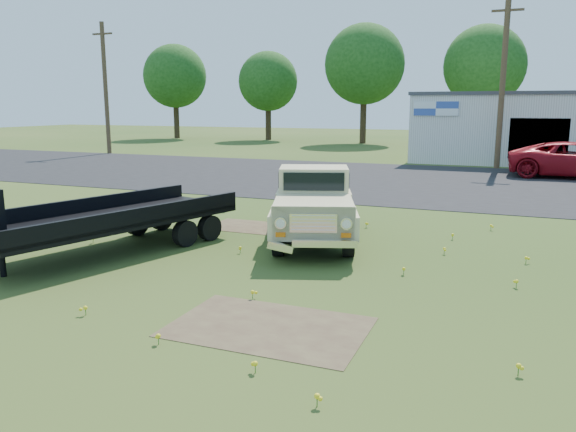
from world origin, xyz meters
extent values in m
plane|color=#294616|center=(0.00, 0.00, 0.00)|extent=(140.00, 140.00, 0.00)
cube|color=black|center=(0.00, 15.00, 0.00)|extent=(90.00, 14.00, 0.02)
cube|color=#4D3829|center=(1.50, -3.00, 0.00)|extent=(3.00, 2.00, 0.01)
cube|color=#4D3829|center=(-2.00, 3.50, 0.00)|extent=(2.20, 1.60, 0.01)
cube|color=beige|center=(6.00, 27.00, 2.00)|extent=(14.00, 8.00, 4.00)
cube|color=#3F3F44|center=(6.00, 27.00, 4.05)|extent=(14.20, 8.20, 0.20)
cube|color=black|center=(6.00, 23.05, 1.60)|extent=(3.00, 0.10, 2.20)
cube|color=white|center=(0.50, 22.95, 3.20)|extent=(2.50, 0.08, 0.80)
cylinder|color=#473721|center=(-22.00, 22.00, 4.50)|extent=(0.30, 0.30, 9.00)
cube|color=#473721|center=(-22.00, 22.00, 8.20)|extent=(1.60, 0.12, 0.12)
cylinder|color=#473721|center=(4.00, 22.00, 4.50)|extent=(0.30, 0.30, 9.00)
cube|color=#473721|center=(4.00, 22.00, 8.20)|extent=(1.60, 0.12, 0.12)
cylinder|color=#332517|center=(-28.00, 40.00, 1.80)|extent=(0.56, 0.56, 3.60)
sphere|color=#184313|center=(-28.00, 40.00, 6.32)|extent=(6.40, 6.40, 6.40)
cylinder|color=#332517|center=(-18.00, 41.00, 1.62)|extent=(0.56, 0.56, 3.24)
sphere|color=#184313|center=(-18.00, 41.00, 5.69)|extent=(5.76, 5.76, 5.76)
cylinder|color=#332517|center=(-8.00, 39.50, 1.98)|extent=(0.56, 0.56, 3.96)
sphere|color=#184313|center=(-8.00, 39.50, 6.95)|extent=(7.04, 7.04, 7.04)
cylinder|color=#332517|center=(2.00, 40.50, 1.89)|extent=(0.56, 0.56, 3.78)
sphere|color=#184313|center=(2.00, 40.50, 6.64)|extent=(6.72, 6.72, 6.72)
imported|color=maroon|center=(7.57, 19.10, 0.83)|extent=(6.03, 2.82, 1.67)
camera|label=1|loc=(4.84, -10.48, 3.37)|focal=35.00mm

